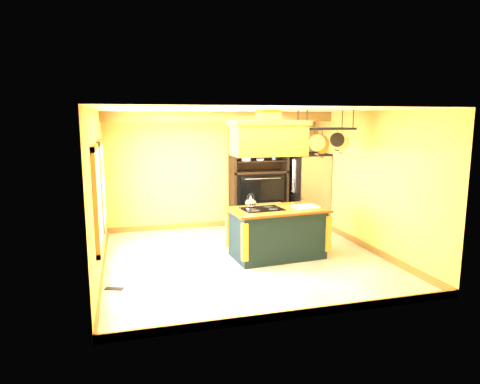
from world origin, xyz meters
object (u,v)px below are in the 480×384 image
hutch (258,189)px  pot_rack (325,134)px  refrigerator (308,192)px  kitchen_island (277,232)px  range_hood (268,137)px

hutch → pot_rack: bearing=-76.4°
refrigerator → kitchen_island: bearing=-127.3°
kitchen_island → range_hood: bearing=175.6°
refrigerator → hutch: (-1.14, 0.35, 0.07)m
pot_rack → hutch: pot_rack is taller
pot_rack → hutch: size_ratio=0.46×
pot_rack → hutch: (-0.55, 2.29, -1.36)m
range_hood → hutch: range_hood is taller
kitchen_island → hutch: hutch is taller
kitchen_island → hutch: bearing=76.6°
kitchen_island → refrigerator: bearing=48.0°
kitchen_island → range_hood: size_ratio=1.36×
hutch → range_hood: bearing=-103.5°
kitchen_island → refrigerator: 2.49m
kitchen_island → hutch: (0.35, 2.30, 0.43)m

